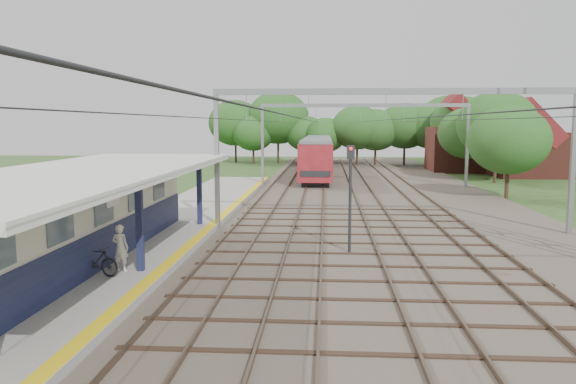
{
  "coord_description": "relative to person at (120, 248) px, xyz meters",
  "views": [
    {
      "loc": [
        0.36,
        -12.26,
        5.31
      ],
      "look_at": [
        -1.7,
        18.23,
        1.6
      ],
      "focal_mm": 35.0,
      "sensor_mm": 36.0,
      "label": 1
    }
  ],
  "objects": [
    {
      "name": "signal_post",
      "position": [
        7.91,
        4.45,
        1.68
      ],
      "size": [
        0.31,
        0.27,
        4.46
      ],
      "rotation": [
        0.0,
        0.0,
        0.02
      ],
      "color": "black",
      "rests_on": "ground"
    },
    {
      "name": "person",
      "position": [
        0.0,
        0.0,
        0.0
      ],
      "size": [
        0.64,
        0.48,
        1.61
      ],
      "primitive_type": "imported",
      "rotation": [
        0.0,
        0.0,
        2.97
      ],
      "color": "white",
      "rests_on": "platform"
    },
    {
      "name": "ground",
      "position": [
        6.56,
        -5.9,
        -1.15
      ],
      "size": [
        160.0,
        160.0,
        0.0
      ],
      "primitive_type": "plane",
      "color": "#2D4C1E",
      "rests_on": "ground"
    },
    {
      "name": "ballast_bed",
      "position": [
        10.56,
        24.1,
        -1.1
      ],
      "size": [
        18.0,
        90.0,
        0.1
      ],
      "primitive_type": "cube",
      "color": "#473D33",
      "rests_on": "ground"
    },
    {
      "name": "yellow_stripe",
      "position": [
        1.31,
        8.1,
        -0.8
      ],
      "size": [
        0.45,
        52.0,
        0.01
      ],
      "primitive_type": "cube",
      "color": "yellow",
      "rests_on": "platform"
    },
    {
      "name": "platform",
      "position": [
        -0.94,
        8.1,
        -0.98
      ],
      "size": [
        5.0,
        52.0,
        0.35
      ],
      "primitive_type": "cube",
      "color": "gray",
      "rests_on": "ground"
    },
    {
      "name": "station_building",
      "position": [
        -2.32,
        1.1,
        0.89
      ],
      "size": [
        3.41,
        18.0,
        3.4
      ],
      "color": "beige",
      "rests_on": "platform"
    },
    {
      "name": "tree_band",
      "position": [
        10.4,
        51.23,
        3.77
      ],
      "size": [
        31.72,
        30.88,
        8.82
      ],
      "color": "#382619",
      "rests_on": "ground"
    },
    {
      "name": "rail_tracks",
      "position": [
        8.06,
        24.1,
        -0.98
      ],
      "size": [
        11.8,
        88.0,
        0.15
      ],
      "color": "brown",
      "rests_on": "ballast_bed"
    },
    {
      "name": "bicycle",
      "position": [
        -0.58,
        -0.66,
        -0.29
      ],
      "size": [
        1.76,
        0.93,
        1.02
      ],
      "primitive_type": "imported",
      "rotation": [
        0.0,
        0.0,
        1.29
      ],
      "color": "black",
      "rests_on": "platform"
    },
    {
      "name": "catenary_system",
      "position": [
        9.94,
        19.39,
        4.36
      ],
      "size": [
        17.22,
        88.0,
        7.0
      ],
      "color": "gray",
      "rests_on": "ground"
    },
    {
      "name": "train",
      "position": [
        6.06,
        45.33,
        0.99
      ],
      "size": [
        2.92,
        36.37,
        3.84
      ],
      "color": "black",
      "rests_on": "ballast_bed"
    },
    {
      "name": "canopy",
      "position": [
        -1.21,
        0.1,
        2.49
      ],
      "size": [
        6.4,
        20.0,
        3.44
      ],
      "color": "#13193E",
      "rests_on": "platform"
    },
    {
      "name": "house_far",
      "position": [
        22.56,
        46.1,
        2.08
      ],
      "size": [
        8.0,
        6.12,
        8.66
      ],
      "color": "brown",
      "rests_on": "ground"
    },
    {
      "name": "house_near",
      "position": [
        27.56,
        40.1,
        1.84
      ],
      "size": [
        7.0,
        6.12,
        7.89
      ],
      "color": "brown",
      "rests_on": "ground"
    }
  ]
}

